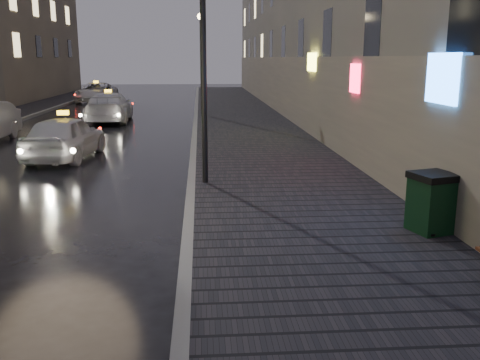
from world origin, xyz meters
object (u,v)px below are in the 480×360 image
(trash_bin, at_px, (432,202))
(taxi_mid, at_px, (109,107))
(taxi_far, at_px, (97,92))
(lamp_near, at_px, (203,43))
(lamp_far, at_px, (201,51))
(taxi_near, at_px, (65,137))

(trash_bin, xyz_separation_m, taxi_mid, (-8.62, 18.53, 0.05))
(taxi_mid, relative_size, taxi_far, 1.01)
(lamp_near, bearing_deg, taxi_mid, 108.01)
(taxi_far, bearing_deg, taxi_mid, -74.16)
(trash_bin, xyz_separation_m, taxi_far, (-11.58, 31.20, 0.01))
(lamp_near, xyz_separation_m, taxi_far, (-7.63, 27.04, -2.79))
(lamp_near, relative_size, trash_bin, 4.99)
(lamp_near, bearing_deg, taxi_far, 105.76)
(lamp_near, distance_m, taxi_far, 28.24)
(lamp_near, bearing_deg, lamp_far, 90.00)
(taxi_near, bearing_deg, taxi_far, -75.64)
(taxi_near, bearing_deg, taxi_mid, -82.18)
(lamp_far, relative_size, trash_bin, 4.99)
(lamp_near, xyz_separation_m, taxi_near, (-4.41, 4.23, -2.78))
(taxi_far, bearing_deg, taxi_near, -79.25)
(taxi_mid, height_order, taxi_far, taxi_mid)
(lamp_far, distance_m, taxi_mid, 5.66)
(trash_bin, xyz_separation_m, taxi_near, (-8.36, 8.39, 0.02))
(lamp_near, relative_size, taxi_far, 1.05)
(taxi_mid, bearing_deg, lamp_far, -163.36)
(taxi_near, height_order, taxi_mid, taxi_mid)
(lamp_far, xyz_separation_m, trash_bin, (3.95, -20.16, -2.80))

